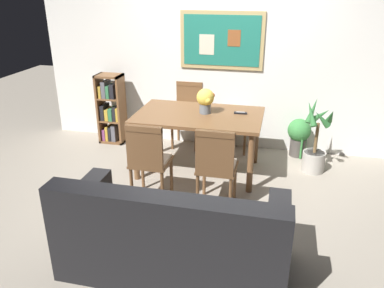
% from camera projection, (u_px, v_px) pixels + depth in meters
% --- Properties ---
extents(ground_plane, '(12.00, 12.00, 0.00)m').
position_uv_depth(ground_plane, '(201.00, 191.00, 4.44)').
color(ground_plane, gray).
extents(wall_back_with_painting, '(5.20, 0.14, 2.60)m').
position_uv_depth(wall_back_with_painting, '(224.00, 54.00, 5.25)').
color(wall_back_with_painting, silver).
rests_on(wall_back_with_painting, ground_plane).
extents(dining_table, '(1.51, 0.95, 0.75)m').
position_uv_depth(dining_table, '(199.00, 121.00, 4.67)').
color(dining_table, brown).
rests_on(dining_table, ground_plane).
extents(dining_chair_far_left, '(0.40, 0.41, 0.91)m').
position_uv_depth(dining_chair_far_left, '(188.00, 109.00, 5.53)').
color(dining_chair_far_left, brown).
rests_on(dining_chair_far_left, ground_plane).
extents(dining_chair_far_right, '(0.40, 0.41, 0.91)m').
position_uv_depth(dining_chair_far_right, '(236.00, 112.00, 5.40)').
color(dining_chair_far_right, brown).
rests_on(dining_chair_far_right, ground_plane).
extents(dining_chair_near_right, '(0.40, 0.41, 0.91)m').
position_uv_depth(dining_chair_near_right, '(216.00, 162.00, 3.90)').
color(dining_chair_near_right, brown).
rests_on(dining_chair_near_right, ground_plane).
extents(dining_chair_near_left, '(0.40, 0.41, 0.91)m').
position_uv_depth(dining_chair_near_left, '(148.00, 157.00, 4.02)').
color(dining_chair_near_left, brown).
rests_on(dining_chair_near_left, ground_plane).
extents(leather_couch, '(1.80, 0.84, 0.84)m').
position_uv_depth(leather_couch, '(173.00, 238.00, 3.12)').
color(leather_couch, black).
rests_on(leather_couch, ground_plane).
extents(bookshelf, '(0.36, 0.28, 1.01)m').
position_uv_depth(bookshelf, '(111.00, 110.00, 5.64)').
color(bookshelf, brown).
rests_on(bookshelf, ground_plane).
extents(potted_ivy, '(0.31, 0.31, 0.53)m').
position_uv_depth(potted_ivy, '(299.00, 135.00, 5.23)').
color(potted_ivy, '#4C4742').
rests_on(potted_ivy, ground_plane).
extents(potted_palm, '(0.37, 0.35, 0.93)m').
position_uv_depth(potted_palm, '(315.00, 148.00, 4.79)').
color(potted_palm, '#B2ADA3').
rests_on(potted_palm, ground_plane).
extents(flower_vase, '(0.21, 0.21, 0.30)m').
position_uv_depth(flower_vase, '(205.00, 99.00, 4.60)').
color(flower_vase, slate).
rests_on(flower_vase, dining_table).
extents(tv_remote, '(0.16, 0.05, 0.02)m').
position_uv_depth(tv_remote, '(241.00, 113.00, 4.64)').
color(tv_remote, black).
rests_on(tv_remote, dining_table).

